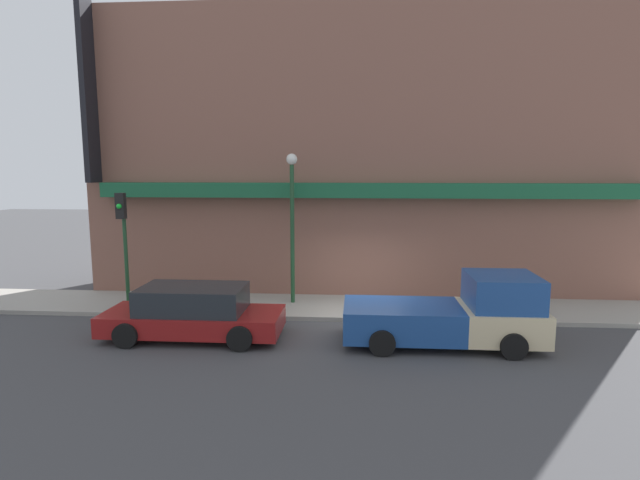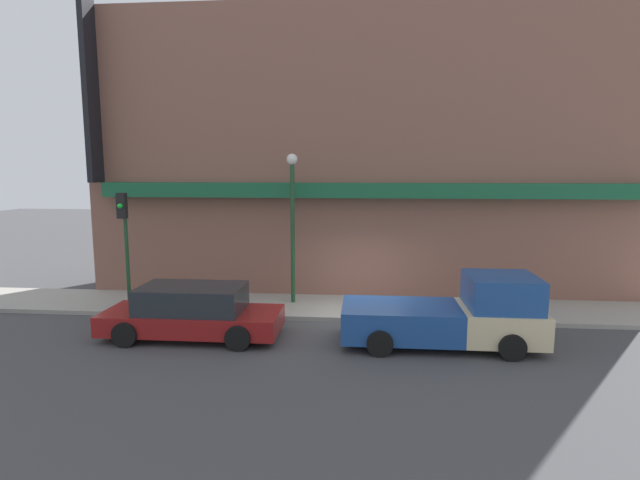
% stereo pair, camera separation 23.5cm
% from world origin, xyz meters
% --- Properties ---
extents(ground_plane, '(80.00, 80.00, 0.00)m').
position_xyz_m(ground_plane, '(0.00, 0.00, 0.00)').
color(ground_plane, '#424244').
extents(sidewalk, '(36.00, 2.73, 0.14)m').
position_xyz_m(sidewalk, '(0.00, 1.37, 0.07)').
color(sidewalk, '#9E998E').
rests_on(sidewalk, ground).
extents(building, '(19.80, 3.80, 10.59)m').
position_xyz_m(building, '(-0.02, 4.22, 5.07)').
color(building, brown).
rests_on(building, ground).
extents(pickup_truck, '(5.09, 2.17, 1.88)m').
position_xyz_m(pickup_truck, '(2.36, -1.69, 0.81)').
color(pickup_truck, beige).
rests_on(pickup_truck, ground).
extents(parked_car, '(4.81, 2.04, 1.43)m').
position_xyz_m(parked_car, '(-4.65, -1.69, 0.70)').
color(parked_car, maroon).
rests_on(parked_car, ground).
extents(fire_hydrant, '(0.17, 0.17, 0.68)m').
position_xyz_m(fire_hydrant, '(-4.79, 0.44, 0.47)').
color(fire_hydrant, red).
rests_on(fire_hydrant, sidewalk).
extents(street_lamp, '(0.36, 0.36, 4.93)m').
position_xyz_m(street_lamp, '(-2.35, 1.65, 3.27)').
color(street_lamp, '#1E4728').
rests_on(street_lamp, sidewalk).
extents(traffic_light, '(0.28, 0.42, 3.70)m').
position_xyz_m(traffic_light, '(-7.53, 0.47, 2.68)').
color(traffic_light, '#1E4728').
rests_on(traffic_light, sidewalk).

